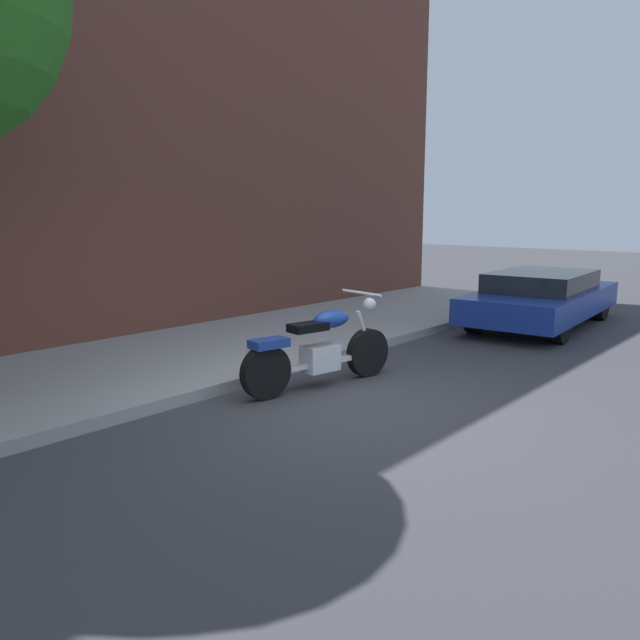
# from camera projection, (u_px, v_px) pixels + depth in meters

# --- Properties ---
(ground_plane) EXTENTS (60.00, 60.00, 0.00)m
(ground_plane) POSITION_uv_depth(u_px,v_px,m) (345.00, 404.00, 6.81)
(ground_plane) COLOR #38383D
(sidewalk) EXTENTS (18.02, 3.35, 0.14)m
(sidewalk) POSITION_uv_depth(u_px,v_px,m) (184.00, 357.00, 8.74)
(sidewalk) COLOR #969696
(sidewalk) RESTS_ON ground
(building_facade) EXTENTS (18.02, 0.50, 8.42)m
(building_facade) POSITION_uv_depth(u_px,v_px,m) (96.00, 72.00, 9.26)
(building_facade) COLOR brown
(building_facade) RESTS_ON ground
(motorcycle) EXTENTS (2.20, 0.78, 1.12)m
(motorcycle) POSITION_uv_depth(u_px,v_px,m) (320.00, 351.00, 7.42)
(motorcycle) COLOR black
(motorcycle) RESTS_ON ground
(parked_car_blue) EXTENTS (4.45, 2.03, 1.03)m
(parked_car_blue) POSITION_uv_depth(u_px,v_px,m) (542.00, 297.00, 11.35)
(parked_car_blue) COLOR black
(parked_car_blue) RESTS_ON ground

